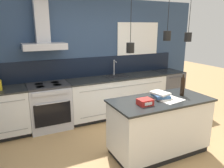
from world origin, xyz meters
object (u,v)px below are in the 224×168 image
Objects in this scene: red_supply_box at (145,102)px; book_stack at (161,95)px; oven_range at (50,106)px; dishwasher at (167,88)px; bottle_on_island at (183,86)px.

book_stack is at bearing 19.75° from red_supply_box.
book_stack reaches higher than oven_range.
oven_range is at bearing -179.92° from dishwasher.
bottle_on_island is at bearing -42.18° from oven_range.
book_stack is at bearing 176.27° from bottle_on_island.
red_supply_box is (1.05, -1.79, 0.50)m from oven_range.
oven_range is 2.76× the size of book_stack.
dishwasher is 2.32m from book_stack.
bottle_on_island is at bearing -3.73° from book_stack.
oven_range is 2.98m from dishwasher.
red_supply_box is at bearing -137.10° from dishwasher.
bottle_on_island is 1.10× the size of book_stack.
oven_range is 2.25m from book_stack.
bottle_on_island is at bearing -123.88° from dishwasher.
dishwasher is at bearing 46.99° from book_stack.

